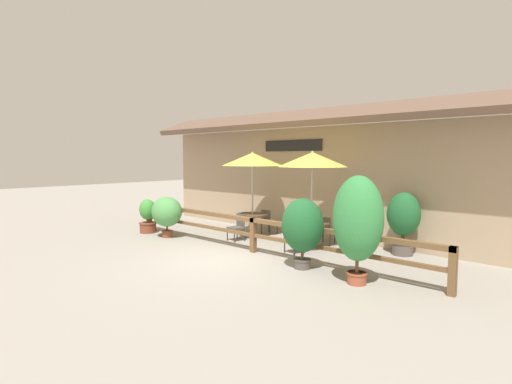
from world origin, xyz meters
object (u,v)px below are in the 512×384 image
(patio_umbrella_near, at_px, (252,159))
(potted_plant_broad_leaf, at_px, (403,218))
(patio_umbrella_middle, at_px, (312,160))
(potted_plant_small_flowering, at_px, (148,216))
(chair_middle_wallside, at_px, (326,229))
(dining_table_middle, at_px, (311,227))
(potted_plant_corner_fern, at_px, (303,226))
(chair_middle_streetside, at_px, (296,236))
(chair_near_streetside, at_px, (237,226))
(dining_table_near, at_px, (252,218))
(potted_plant_entrance_palm, at_px, (167,212))
(potted_plant_tall_tropical, at_px, (358,220))
(chair_near_wallside, at_px, (268,221))

(patio_umbrella_near, height_order, potted_plant_broad_leaf, patio_umbrella_near)
(patio_umbrella_middle, bearing_deg, potted_plant_small_flowering, -161.47)
(chair_middle_wallside, bearing_deg, patio_umbrella_near, 5.19)
(chair_middle_wallside, bearing_deg, potted_plant_small_flowering, 14.24)
(patio_umbrella_middle, xyz_separation_m, dining_table_middle, (0.00, 0.00, -1.93))
(patio_umbrella_near, distance_m, chair_middle_wallside, 3.23)
(patio_umbrella_near, relative_size, potted_plant_corner_fern, 1.68)
(potted_plant_corner_fern, bearing_deg, dining_table_middle, 119.07)
(chair_middle_streetside, height_order, potted_plant_small_flowering, potted_plant_small_flowering)
(potted_plant_corner_fern, bearing_deg, patio_umbrella_near, 150.48)
(chair_near_streetside, bearing_deg, dining_table_middle, 24.77)
(dining_table_near, distance_m, patio_umbrella_middle, 3.05)
(patio_umbrella_middle, distance_m, chair_middle_streetside, 2.20)
(potted_plant_small_flowering, bearing_deg, potted_plant_corner_fern, -0.20)
(potted_plant_entrance_palm, xyz_separation_m, potted_plant_small_flowering, (-1.17, 0.02, -0.23))
(chair_near_streetside, distance_m, potted_plant_tall_tropical, 5.15)
(chair_near_wallside, height_order, chair_middle_streetside, same)
(chair_middle_wallside, height_order, potted_plant_small_flowering, potted_plant_small_flowering)
(chair_middle_streetside, bearing_deg, potted_plant_broad_leaf, 47.43)
(potted_plant_broad_leaf, bearing_deg, chair_near_streetside, -159.76)
(chair_near_wallside, distance_m, dining_table_middle, 2.44)
(potted_plant_tall_tropical, height_order, potted_plant_broad_leaf, potted_plant_tall_tropical)
(potted_plant_tall_tropical, bearing_deg, patio_umbrella_middle, 141.16)
(dining_table_middle, bearing_deg, potted_plant_corner_fern, -60.93)
(chair_near_wallside, height_order, chair_middle_wallside, same)
(chair_middle_wallside, distance_m, potted_plant_corner_fern, 2.86)
(chair_near_streetside, distance_m, chair_near_wallside, 1.45)
(potted_plant_small_flowering, xyz_separation_m, potted_plant_broad_leaf, (7.80, 2.87, 0.39))
(dining_table_near, relative_size, chair_near_streetside, 1.25)
(chair_near_wallside, height_order, potted_plant_entrance_palm, potted_plant_entrance_palm)
(chair_middle_wallside, bearing_deg, potted_plant_tall_tropical, 121.71)
(chair_near_streetside, relative_size, dining_table_middle, 0.80)
(potted_plant_small_flowering, bearing_deg, chair_middle_wallside, 24.90)
(chair_middle_wallside, xyz_separation_m, potted_plant_corner_fern, (1.03, -2.61, 0.54))
(chair_near_streetside, relative_size, potted_plant_tall_tropical, 0.37)
(potted_plant_small_flowering, bearing_deg, patio_umbrella_middle, 18.53)
(chair_middle_streetside, distance_m, potted_plant_entrance_palm, 4.55)
(potted_plant_tall_tropical, bearing_deg, chair_middle_streetside, 152.42)
(chair_near_wallside, xyz_separation_m, chair_middle_wallside, (2.33, -0.05, 0.00))
(dining_table_middle, distance_m, potted_plant_corner_fern, 2.19)
(potted_plant_broad_leaf, bearing_deg, patio_umbrella_near, -168.22)
(potted_plant_broad_leaf, bearing_deg, dining_table_near, -168.22)
(patio_umbrella_near, distance_m, chair_near_wallside, 2.20)
(patio_umbrella_middle, distance_m, potted_plant_corner_fern, 2.65)
(potted_plant_tall_tropical, bearing_deg, chair_middle_wallside, 132.37)
(chair_near_wallside, bearing_deg, potted_plant_tall_tropical, 149.83)
(chair_near_wallside, bearing_deg, chair_near_streetside, 89.32)
(chair_near_wallside, height_order, patio_umbrella_middle, patio_umbrella_middle)
(chair_near_wallside, distance_m, potted_plant_tall_tropical, 5.70)
(chair_near_streetside, bearing_deg, chair_middle_streetside, 7.42)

